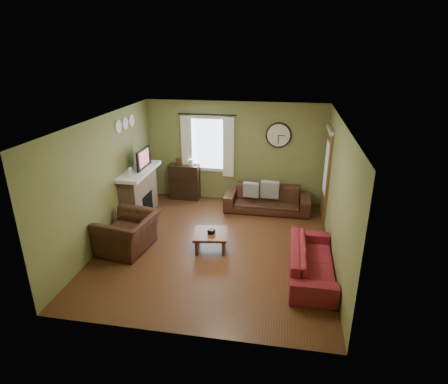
% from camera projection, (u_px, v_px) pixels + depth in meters
% --- Properties ---
extents(floor, '(4.60, 5.20, 0.00)m').
position_uv_depth(floor, '(216.00, 246.00, 7.77)').
color(floor, '#53301A').
rests_on(floor, ground).
extents(ceiling, '(4.60, 5.20, 0.00)m').
position_uv_depth(ceiling, '(215.00, 121.00, 6.82)').
color(ceiling, white).
rests_on(ceiling, ground).
extents(wall_left, '(0.00, 5.20, 2.60)m').
position_uv_depth(wall_left, '(105.00, 180.00, 7.66)').
color(wall_left, olive).
rests_on(wall_left, ground).
extents(wall_right, '(0.00, 5.20, 2.60)m').
position_uv_depth(wall_right, '(337.00, 195.00, 6.92)').
color(wall_right, olive).
rests_on(wall_right, ground).
extents(wall_back, '(4.60, 0.00, 2.60)m').
position_uv_depth(wall_back, '(235.00, 152.00, 9.68)').
color(wall_back, olive).
rests_on(wall_back, ground).
extents(wall_front, '(4.60, 0.00, 2.60)m').
position_uv_depth(wall_front, '(177.00, 256.00, 4.91)').
color(wall_front, olive).
rests_on(wall_front, ground).
extents(fireplace, '(0.40, 1.40, 1.10)m').
position_uv_depth(fireplace, '(139.00, 194.00, 8.96)').
color(fireplace, '#9F8067').
rests_on(fireplace, floor).
extents(firebox, '(0.04, 0.60, 0.55)m').
position_uv_depth(firebox, '(147.00, 205.00, 9.02)').
color(firebox, black).
rests_on(firebox, fireplace).
extents(mantel, '(0.58, 1.60, 0.08)m').
position_uv_depth(mantel, '(138.00, 171.00, 8.74)').
color(mantel, white).
rests_on(mantel, fireplace).
extents(tv, '(0.08, 0.60, 0.35)m').
position_uv_depth(tv, '(141.00, 161.00, 8.79)').
color(tv, black).
rests_on(tv, mantel).
extents(tv_screen, '(0.02, 0.62, 0.36)m').
position_uv_depth(tv_screen, '(144.00, 158.00, 8.76)').
color(tv_screen, '#994C3F').
rests_on(tv_screen, mantel).
extents(medallion_left, '(0.28, 0.28, 0.03)m').
position_uv_depth(medallion_left, '(118.00, 127.00, 8.04)').
color(medallion_left, white).
rests_on(medallion_left, wall_left).
extents(medallion_mid, '(0.28, 0.28, 0.03)m').
position_uv_depth(medallion_mid, '(125.00, 123.00, 8.36)').
color(medallion_mid, white).
rests_on(medallion_mid, wall_left).
extents(medallion_right, '(0.28, 0.28, 0.03)m').
position_uv_depth(medallion_right, '(131.00, 121.00, 8.69)').
color(medallion_right, white).
rests_on(medallion_right, wall_left).
extents(window_pane, '(1.00, 0.02, 1.30)m').
position_uv_depth(window_pane, '(208.00, 144.00, 9.70)').
color(window_pane, silver).
rests_on(window_pane, wall_back).
extents(curtain_rod, '(0.03, 0.03, 1.50)m').
position_uv_depth(curtain_rod, '(207.00, 115.00, 9.32)').
color(curtain_rod, black).
rests_on(curtain_rod, wall_back).
extents(curtain_left, '(0.28, 0.04, 1.55)m').
position_uv_depth(curtain_left, '(187.00, 146.00, 9.71)').
color(curtain_left, white).
rests_on(curtain_left, wall_back).
extents(curtain_right, '(0.28, 0.04, 1.55)m').
position_uv_depth(curtain_right, '(228.00, 148.00, 9.54)').
color(curtain_right, white).
rests_on(curtain_right, wall_back).
extents(wall_clock, '(0.64, 0.06, 0.64)m').
position_uv_depth(wall_clock, '(279.00, 135.00, 9.27)').
color(wall_clock, white).
rests_on(wall_clock, wall_back).
extents(door, '(0.05, 0.90, 2.10)m').
position_uv_depth(door, '(326.00, 175.00, 8.72)').
color(door, brown).
rests_on(door, floor).
extents(bookshelf, '(0.79, 0.34, 0.94)m').
position_uv_depth(bookshelf, '(185.00, 182.00, 10.02)').
color(bookshelf, black).
rests_on(bookshelf, floor).
extents(book, '(0.26, 0.29, 0.02)m').
position_uv_depth(book, '(189.00, 163.00, 9.91)').
color(book, '#572A14').
rests_on(book, bookshelf).
extents(sofa_brown, '(2.10, 0.82, 0.61)m').
position_uv_depth(sofa_brown, '(267.00, 199.00, 9.32)').
color(sofa_brown, '#371E14').
rests_on(sofa_brown, floor).
extents(pillow_left, '(0.45, 0.16, 0.45)m').
position_uv_depth(pillow_left, '(270.00, 190.00, 9.25)').
color(pillow_left, '#959BA1').
rests_on(pillow_left, sofa_brown).
extents(pillow_right, '(0.39, 0.17, 0.38)m').
position_uv_depth(pillow_right, '(251.00, 190.00, 9.24)').
color(pillow_right, '#959BA1').
rests_on(pillow_right, sofa_brown).
extents(sofa_red, '(0.77, 1.97, 0.57)m').
position_uv_depth(sofa_red, '(312.00, 261.00, 6.68)').
color(sofa_red, maroon).
rests_on(sofa_red, floor).
extents(armchair, '(1.13, 1.25, 0.73)m').
position_uv_depth(armchair, '(128.00, 233.00, 7.51)').
color(armchair, '#371E14').
rests_on(armchair, floor).
extents(coffee_table, '(0.76, 0.76, 0.35)m').
position_uv_depth(coffee_table, '(211.00, 241.00, 7.60)').
color(coffee_table, '#572A14').
rests_on(coffee_table, floor).
extents(tissue_box, '(0.15, 0.15, 0.09)m').
position_uv_depth(tissue_box, '(211.00, 232.00, 7.49)').
color(tissue_box, black).
rests_on(tissue_box, coffee_table).
extents(wine_glass_a, '(0.07, 0.07, 0.20)m').
position_uv_depth(wine_glass_a, '(130.00, 172.00, 8.21)').
color(wine_glass_a, white).
rests_on(wine_glass_a, mantel).
extents(wine_glass_b, '(0.07, 0.07, 0.19)m').
position_uv_depth(wine_glass_b, '(131.00, 172.00, 8.27)').
color(wine_glass_b, white).
rests_on(wine_glass_b, mantel).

